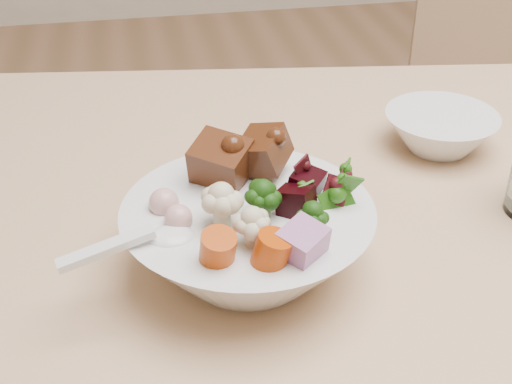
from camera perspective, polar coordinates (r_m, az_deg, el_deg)
food_bowl at (r=0.63m, az=-0.53°, el=-3.36°), size 0.22×0.22×0.12m
soup_spoon at (r=0.58m, az=-8.11°, el=-3.87°), size 0.12×0.05×0.02m
side_bowl at (r=0.86m, az=14.51°, el=4.72°), size 0.13×0.13×0.04m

